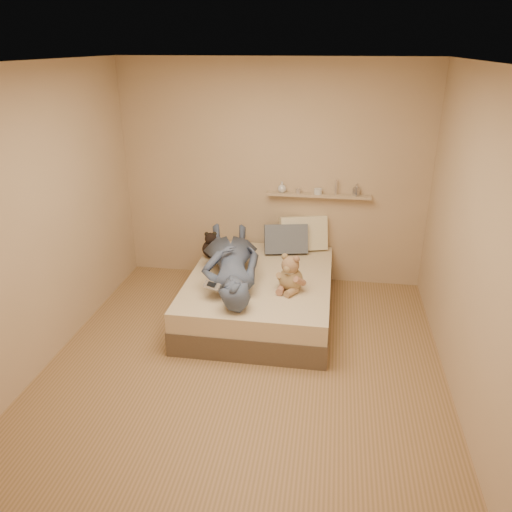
% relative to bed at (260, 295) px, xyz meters
% --- Properties ---
extents(room, '(3.80, 3.80, 3.80)m').
position_rel_bed_xyz_m(room, '(0.00, -0.93, 1.08)').
color(room, '#9F7852').
rests_on(room, ground).
extents(bed, '(1.50, 1.90, 0.45)m').
position_rel_bed_xyz_m(bed, '(0.00, 0.00, 0.00)').
color(bed, brown).
rests_on(bed, floor).
extents(game_console, '(0.19, 0.14, 0.06)m').
position_rel_bed_xyz_m(game_console, '(-0.37, -0.60, 0.38)').
color(game_console, '#BBBDC3').
rests_on(game_console, bed).
extents(teddy_bear, '(0.31, 0.32, 0.39)m').
position_rel_bed_xyz_m(teddy_bear, '(0.34, -0.28, 0.39)').
color(teddy_bear, '#A48759').
rests_on(teddy_bear, bed).
extents(dark_plush, '(0.20, 0.20, 0.31)m').
position_rel_bed_xyz_m(dark_plush, '(-0.63, 0.42, 0.36)').
color(dark_plush, black).
rests_on(dark_plush, bed).
extents(pillow_cream, '(0.60, 0.40, 0.43)m').
position_rel_bed_xyz_m(pillow_cream, '(0.39, 0.83, 0.43)').
color(pillow_cream, beige).
rests_on(pillow_cream, bed).
extents(pillow_grey, '(0.54, 0.34, 0.37)m').
position_rel_bed_xyz_m(pillow_grey, '(0.20, 0.69, 0.40)').
color(pillow_grey, slate).
rests_on(pillow_grey, bed).
extents(person, '(0.98, 1.75, 0.40)m').
position_rel_bed_xyz_m(person, '(-0.30, -0.09, 0.42)').
color(person, '#434C6A').
rests_on(person, bed).
extents(wall_shelf, '(1.20, 0.12, 0.03)m').
position_rel_bed_xyz_m(wall_shelf, '(0.55, 0.91, 0.88)').
color(wall_shelf, tan).
rests_on(wall_shelf, wall_back).
extents(shelf_bottles, '(0.97, 0.14, 0.18)m').
position_rel_bed_xyz_m(shelf_bottles, '(0.42, 0.91, 0.95)').
color(shelf_bottles, silver).
rests_on(shelf_bottles, wall_shelf).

